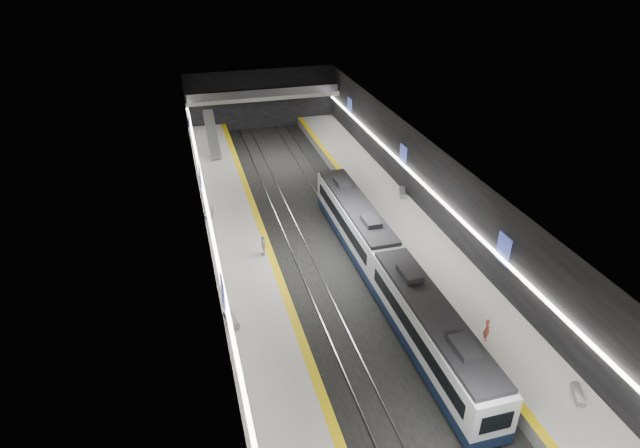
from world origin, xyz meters
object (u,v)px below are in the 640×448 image
object	(u,v)px
escalator	(212,134)
bench_left_far	(209,213)
passenger_right_a	(487,330)
passenger_left_a	(263,245)
bench_left_near	(231,319)
bench_right_far	(403,193)
train	(387,267)
bench_right_near	(578,394)

from	to	relation	value
escalator	bench_left_far	distance (m)	16.90
passenger_right_a	passenger_left_a	world-z (taller)	passenger_left_a
bench_left_near	bench_left_far	bearing A→B (deg)	77.64
bench_right_far	passenger_right_a	bearing A→B (deg)	-78.82
escalator	passenger_right_a	size ratio (longest dim) A/B	4.88
train	passenger_right_a	distance (m)	8.77
bench_left_near	passenger_left_a	xyz separation A→B (m)	(3.65, 7.73, 0.71)
bench_left_near	bench_right_near	distance (m)	21.84
bench_right_far	passenger_left_a	world-z (taller)	passenger_left_a
bench_right_near	passenger_right_a	world-z (taller)	passenger_right_a
bench_right_far	escalator	bearing A→B (deg)	154.07
bench_right_far	passenger_right_a	size ratio (longest dim) A/B	1.24
passenger_right_a	passenger_left_a	distance (m)	18.44
train	bench_right_far	world-z (taller)	train
bench_left_near	bench_left_far	world-z (taller)	bench_left_near
escalator	passenger_right_a	world-z (taller)	escalator
train	bench_left_far	xyz separation A→B (m)	(-12.00, 14.09, -0.97)
bench_left_near	bench_right_far	world-z (taller)	bench_right_far
escalator	bench_right_far	bearing A→B (deg)	-45.82
bench_left_far	passenger_right_a	bearing A→B (deg)	-43.38
bench_left_far	escalator	bearing A→B (deg)	94.19
bench_right_near	passenger_right_a	bearing A→B (deg)	138.46
escalator	passenger_right_a	xyz separation A→B (m)	(13.75, -38.70, -1.08)
bench_left_near	passenger_left_a	distance (m)	8.57
train	escalator	distance (m)	32.37
bench_right_near	passenger_right_a	distance (m)	6.32
bench_right_near	passenger_left_a	distance (m)	24.52
train	escalator	xyz separation A→B (m)	(-10.00, 30.78, 0.70)
escalator	bench_right_near	world-z (taller)	escalator
train	passenger_left_a	world-z (taller)	train
bench_right_far	passenger_left_a	bearing A→B (deg)	-134.69
bench_right_far	passenger_left_a	xyz separation A→B (m)	(-15.35, -7.30, 0.70)
bench_right_far	passenger_left_a	distance (m)	17.01
bench_left_far	bench_right_far	size ratio (longest dim) A/B	0.92
train	bench_right_near	world-z (taller)	train
passenger_right_a	bench_right_near	bearing A→B (deg)	-143.12
bench_right_near	passenger_right_a	size ratio (longest dim) A/B	0.99
bench_left_near	bench_right_far	xyz separation A→B (m)	(19.00, 15.02, 0.01)
passenger_left_a	bench_left_near	bearing A→B (deg)	-19.24
bench_left_far	bench_right_near	size ratio (longest dim) A/B	1.15
train	bench_left_near	distance (m)	12.16
train	passenger_right_a	xyz separation A→B (m)	(3.75, -7.92, -0.38)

